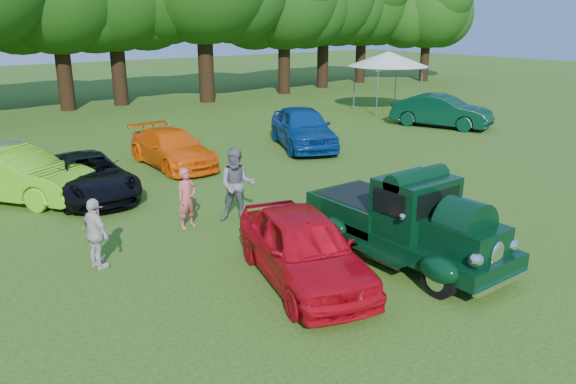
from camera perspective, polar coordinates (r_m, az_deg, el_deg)
ground at (r=12.57m, az=9.89°, el=-6.06°), size 120.00×120.00×0.00m
hero_pickup at (r=12.06m, az=11.88°, el=-3.11°), size 2.19×4.71×1.84m
red_convertible at (r=10.84m, az=1.58°, el=-5.63°), size 2.75×4.43×1.41m
back_car_lime at (r=17.42m, az=-26.08°, el=1.62°), size 3.94×4.63×1.50m
back_car_black at (r=17.00m, az=-19.71°, el=1.54°), size 2.21×4.47×1.22m
back_car_orange at (r=19.81m, az=-11.67°, el=4.39°), size 1.84×4.37×1.26m
back_car_blue at (r=22.22m, az=1.53°, el=6.57°), size 3.66×5.08×1.61m
back_car_green at (r=27.53m, az=15.32°, el=7.94°), size 3.07×4.82×1.50m
spectator_pink at (r=13.79m, az=-10.22°, el=-0.63°), size 0.60×0.45×1.50m
spectator_grey at (r=14.06m, az=-5.20°, el=0.71°), size 1.15×1.09×1.86m
spectator_white at (r=12.02m, az=-18.95°, el=-4.05°), size 0.53×0.93×1.49m
canopy_tent at (r=31.47m, az=10.15°, el=13.13°), size 5.37×5.37×3.22m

